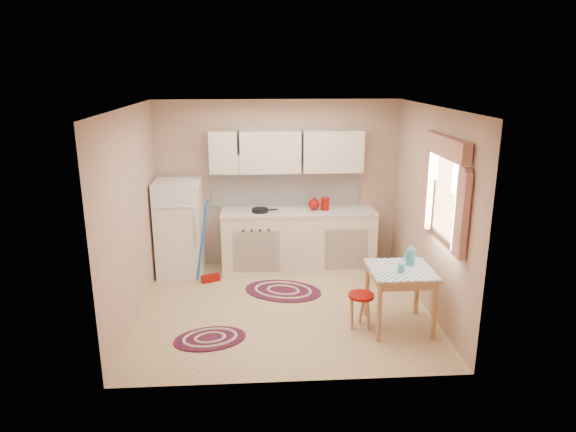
% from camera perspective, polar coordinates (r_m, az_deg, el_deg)
% --- Properties ---
extents(room_shell, '(3.64, 3.60, 2.52)m').
position_cam_1_polar(room_shell, '(6.32, 0.77, 3.97)').
color(room_shell, tan).
rests_on(room_shell, ground).
extents(fridge, '(0.65, 0.60, 1.40)m').
position_cam_1_polar(fridge, '(7.59, -11.95, -1.31)').
color(fridge, white).
rests_on(fridge, ground).
extents(broom, '(0.30, 0.22, 1.20)m').
position_cam_1_polar(broom, '(7.24, -8.79, -2.84)').
color(broom, blue).
rests_on(broom, ground).
extents(base_cabinets, '(2.25, 0.60, 0.88)m').
position_cam_1_polar(base_cabinets, '(7.66, 1.16, -2.83)').
color(base_cabinets, silver).
rests_on(base_cabinets, ground).
extents(countertop, '(2.27, 0.62, 0.04)m').
position_cam_1_polar(countertop, '(7.53, 1.18, 0.48)').
color(countertop, beige).
rests_on(countertop, base_cabinets).
extents(frying_pan, '(0.25, 0.25, 0.05)m').
position_cam_1_polar(frying_pan, '(7.44, -3.13, 0.64)').
color(frying_pan, black).
rests_on(frying_pan, countertop).
extents(red_kettle, '(0.22, 0.21, 0.18)m').
position_cam_1_polar(red_kettle, '(7.52, 2.90, 1.31)').
color(red_kettle, '#8E0A05').
rests_on(red_kettle, countertop).
extents(red_canister, '(0.13, 0.13, 0.16)m').
position_cam_1_polar(red_canister, '(7.54, 4.14, 1.27)').
color(red_canister, '#8E0A05').
rests_on(red_canister, countertop).
extents(table, '(0.72, 0.72, 0.72)m').
position_cam_1_polar(table, '(6.15, 12.25, -8.94)').
color(table, tan).
rests_on(table, ground).
extents(stool, '(0.39, 0.39, 0.42)m').
position_cam_1_polar(stool, '(6.12, 8.08, -10.39)').
color(stool, '#8E0A05').
rests_on(stool, ground).
extents(coffee_pot, '(0.16, 0.15, 0.26)m').
position_cam_1_polar(coffee_pot, '(6.10, 13.46, -4.23)').
color(coffee_pot, teal).
rests_on(coffee_pot, table).
extents(mug, '(0.08, 0.08, 0.10)m').
position_cam_1_polar(mug, '(5.89, 12.45, -5.74)').
color(mug, teal).
rests_on(mug, table).
extents(rug_center, '(1.23, 1.02, 0.02)m').
position_cam_1_polar(rug_center, '(7.06, -0.55, -8.31)').
color(rug_center, maroon).
rests_on(rug_center, ground).
extents(rug_left, '(0.90, 0.70, 0.02)m').
position_cam_1_polar(rug_left, '(5.97, -8.66, -13.32)').
color(rug_left, maroon).
rests_on(rug_left, ground).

